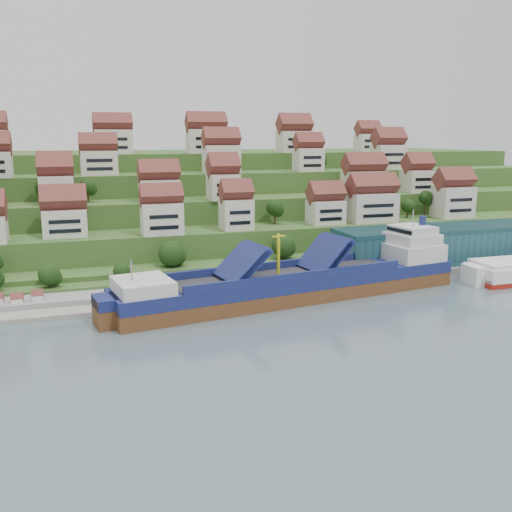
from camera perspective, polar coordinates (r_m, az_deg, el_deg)
name	(u,v)px	position (r m, az deg, el deg)	size (l,w,h in m)	color
ground	(288,301)	(130.78, 3.25, -4.54)	(300.00, 300.00, 0.00)	slate
quay	(338,275)	(151.66, 8.22, -1.92)	(180.00, 14.00, 2.20)	gray
pebble_beach	(19,308)	(134.18, -22.63, -4.81)	(45.00, 20.00, 1.00)	gray
hillside	(192,205)	(226.52, -6.38, 5.13)	(260.00, 128.00, 31.00)	#2D4C1E
hillside_village	(221,177)	(183.33, -3.51, 7.89)	(156.71, 63.52, 28.48)	beige
hillside_trees	(196,212)	(164.22, -5.98, 4.35)	(143.15, 61.78, 31.28)	#1D3D14
warehouse	(438,244)	(168.52, 17.77, 1.14)	(60.00, 15.00, 10.00)	#204B56
flagpole	(341,258)	(145.20, 8.49, -0.20)	(1.28, 0.16, 8.00)	gray
beach_huts	(8,303)	(132.75, -23.59, -4.35)	(14.40, 3.70, 2.20)	white
cargo_ship	(303,283)	(133.05, 4.74, -2.71)	(85.07, 25.17, 18.72)	brown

